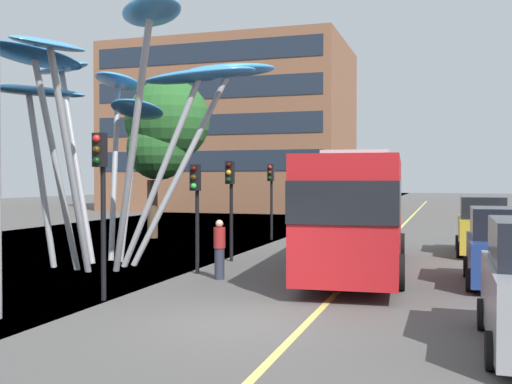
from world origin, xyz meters
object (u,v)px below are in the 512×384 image
Objects in this scene: traffic_light_kerb_far at (196,194)px; car_parked_mid at (502,249)px; leaf_sculpture at (117,86)px; car_parked_far at (482,227)px; traffic_light_kerb_near at (101,180)px; red_bus at (358,207)px; street_lamp at (6,76)px; pedestrian at (219,249)px; traffic_light_island_mid at (230,189)px; traffic_light_opposite at (271,185)px.

car_parked_mid is (8.75, 0.67, -1.45)m from traffic_light_kerb_far.
car_parked_far is at bearing 30.23° from leaf_sculpture.
leaf_sculpture is 6.86m from traffic_light_kerb_near.
red_bus is 10.91m from street_lamp.
pedestrian is (1.54, 3.82, -2.01)m from traffic_light_kerb_near.
traffic_light_island_mid is (-4.63, 1.11, 0.52)m from red_bus.
car_parked_far is at bearing 91.25° from car_parked_mid.
pedestrian is (-7.56, -8.53, -0.17)m from car_parked_far.
car_parked_far is (9.29, -2.83, -1.58)m from traffic_light_opposite.
traffic_light_kerb_near is 7.53m from traffic_light_island_mid.
traffic_light_kerb_far is at bearing -16.07° from leaf_sculpture.
traffic_light_kerb_near is 1.11× the size of traffic_light_opposite.
car_parked_far is (9.10, 12.35, -1.84)m from traffic_light_kerb_near.
traffic_light_opposite is 0.45× the size of street_lamp.
traffic_light_island_mid is (0.54, 7.50, -0.31)m from traffic_light_kerb_near.
leaf_sculpture reaches higher than traffic_light_kerb_near.
car_parked_far is (8.56, 4.85, -1.53)m from traffic_light_island_mid.
traffic_light_opposite is at bearing 121.38° from red_bus.
leaf_sculpture is at bearing 104.10° from street_lamp.
red_bus is at bearing -123.38° from car_parked_far.
red_bus is 3.22× the size of traffic_light_kerb_far.
red_bus reaches higher than traffic_light_opposite.
red_bus is 4.60m from pedestrian.
car_parked_mid is 0.50× the size of street_lamp.
street_lamp reaches higher than pedestrian.
traffic_light_opposite is 2.09× the size of pedestrian.
leaf_sculpture is 3.13× the size of traffic_light_kerb_far.
leaf_sculpture is 6.89m from pedestrian.
traffic_light_kerb_far is at bearing -90.61° from traffic_light_island_mid.
traffic_light_island_mid is 9.16m from car_parked_mid.
traffic_light_island_mid is at bearing 82.00° from street_lamp.
car_parked_far is (11.85, 6.91, -4.97)m from leaf_sculpture.
car_parked_mid reaches higher than pedestrian.
leaf_sculpture is at bearing -149.77° from car_parked_far.
traffic_light_island_mid is at bearing 89.39° from traffic_light_kerb_far.
street_lamp reaches higher than traffic_light_kerb_far.
leaf_sculpture reaches higher than car_parked_far.
car_parked_far is 18.08m from street_lamp.
red_bus is 8.26m from traffic_light_kerb_near.
red_bus is 4.79m from traffic_light_island_mid.
street_lamp reaches higher than car_parked_far.
leaf_sculpture is 1.32× the size of street_lamp.
traffic_light_island_mid is 0.98× the size of traffic_light_opposite.
car_parked_far is (-0.16, 7.18, 0.05)m from car_parked_mid.
car_parked_mid is 7.18m from car_parked_far.
red_bus is 10.31m from traffic_light_opposite.
leaf_sculpture is at bearing -104.76° from traffic_light_opposite.
street_lamp is 4.63× the size of pedestrian.
traffic_light_kerb_far is at bearing 146.28° from pedestrian.
car_parked_mid is at bearing 29.21° from traffic_light_kerb_near.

